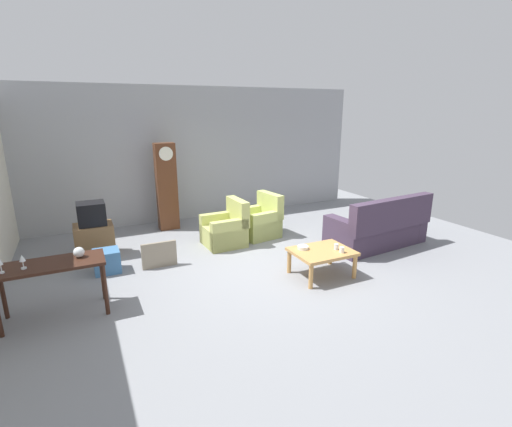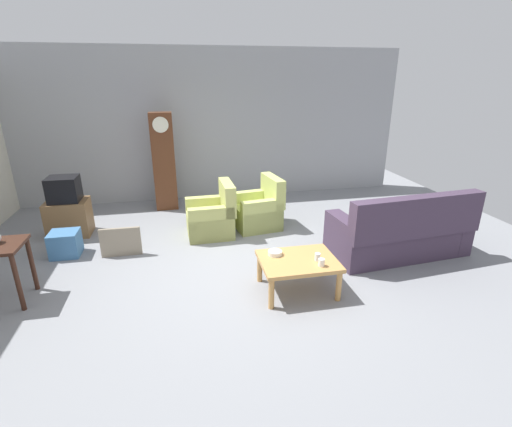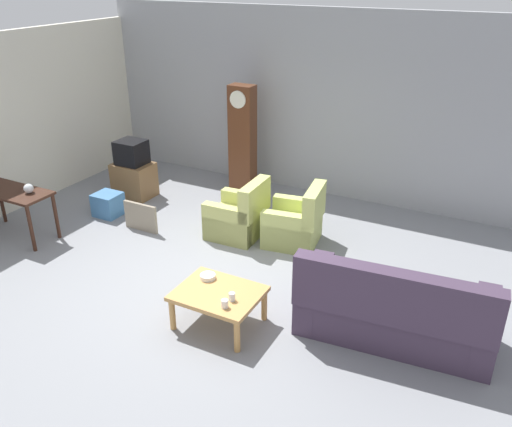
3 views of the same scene
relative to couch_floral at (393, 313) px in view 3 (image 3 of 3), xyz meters
name	(u,v)px [view 3 (image 3 of 3)]	position (x,y,z in m)	size (l,w,h in m)	color
ground_plane	(210,281)	(-2.43, 0.07, -0.36)	(10.40, 10.40, 0.00)	gray
garage_door_wall	(316,104)	(-2.43, 3.67, 1.24)	(8.40, 0.16, 3.20)	#9EA0A5
couch_floral	(393,313)	(0.00, 0.00, 0.00)	(2.17, 1.06, 1.04)	#423347
armchair_olive_near	(239,218)	(-2.73, 1.40, -0.05)	(0.82, 0.79, 0.92)	#B7BC66
armchair_olive_far	(295,224)	(-1.87, 1.59, -0.05)	(0.89, 0.87, 0.92)	#BDC86B
coffee_table_wood	(218,296)	(-1.84, -0.65, 0.03)	(0.96, 0.76, 0.44)	tan
console_table_dark	(12,197)	(-5.75, -0.18, 0.30)	(1.30, 0.56, 0.76)	#381E14
grandfather_clock	(243,140)	(-3.53, 2.98, 0.63)	(0.44, 0.30, 1.96)	#562D19
tv_stand_cabinet	(134,180)	(-5.16, 1.89, -0.05)	(0.68, 0.52, 0.62)	brown
tv_crt	(131,152)	(-5.16, 1.89, 0.47)	(0.48, 0.44, 0.42)	black
framed_picture_leaning	(141,217)	(-4.19, 0.85, -0.13)	(0.60, 0.05, 0.45)	gray
storage_box_blue	(108,204)	(-5.03, 1.04, -0.16)	(0.42, 0.39, 0.38)	teal
glass_dome_cloche	(29,189)	(-5.41, -0.12, 0.48)	(0.14, 0.14, 0.14)	silver
cup_white_porcelain	(225,304)	(-1.62, -0.88, 0.14)	(0.08, 0.08, 0.09)	white
cup_blue_rimmed	(232,297)	(-1.62, -0.73, 0.14)	(0.07, 0.07, 0.10)	silver
bowl_white_stacked	(208,276)	(-2.10, -0.47, 0.12)	(0.18, 0.18, 0.05)	white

